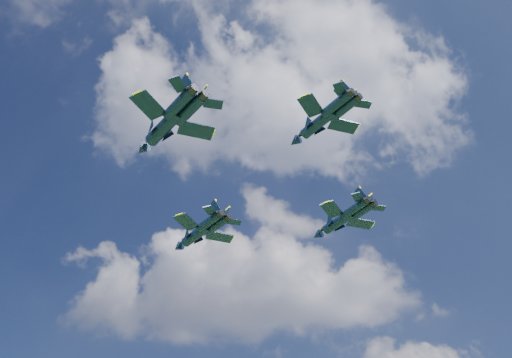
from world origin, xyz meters
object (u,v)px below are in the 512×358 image
object	(u,v)px
jet_lead	(195,235)
jet_right	(337,223)
jet_left	(162,128)
jet_slot	(316,124)

from	to	relation	value
jet_lead	jet_right	bearing A→B (deg)	-46.46
jet_left	jet_right	xyz separation A→B (m)	(24.21, 28.22, 0.91)
jet_left	jet_slot	distance (m)	22.22
jet_lead	jet_left	bearing A→B (deg)	-135.43
jet_lead	jet_slot	distance (m)	33.17
jet_right	jet_left	bearing A→B (deg)	-175.55
jet_left	jet_lead	bearing A→B (deg)	46.40
jet_left	jet_right	world-z (taller)	jet_right
jet_lead	jet_right	size ratio (longest dim) A/B	1.07
jet_left	jet_right	distance (m)	37.19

